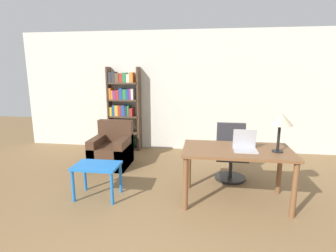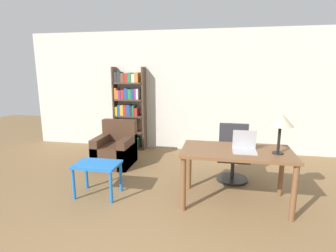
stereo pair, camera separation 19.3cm
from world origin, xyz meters
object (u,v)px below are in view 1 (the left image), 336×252
object	(u,v)px
desk	(237,157)
table_lamp	(280,119)
laptop	(245,146)
office_chair	(231,153)
bookshelf	(123,111)
side_table_blue	(97,170)
armchair	(112,151)

from	to	relation	value
desk	table_lamp	xyz separation A→B (m)	(0.51, -0.06, 0.54)
laptop	office_chair	bearing A→B (deg)	95.58
laptop	bookshelf	world-z (taller)	bookshelf
side_table_blue	office_chair	bearing A→B (deg)	26.83
laptop	side_table_blue	distance (m)	2.11
desk	armchair	size ratio (longest dim) A/B	1.73
side_table_blue	bookshelf	bearing A→B (deg)	98.49
desk	armchair	distance (m)	2.53
desk	side_table_blue	world-z (taller)	desk
armchair	table_lamp	bearing A→B (deg)	-23.81
desk	side_table_blue	size ratio (longest dim) A/B	2.31
table_lamp	bookshelf	distance (m)	3.68
armchair	office_chair	bearing A→B (deg)	-7.78
desk	office_chair	size ratio (longest dim) A/B	1.57
side_table_blue	laptop	bearing A→B (deg)	3.39
laptop	office_chair	distance (m)	0.97
desk	office_chair	xyz separation A→B (m)	(0.01, 0.85, -0.22)
desk	side_table_blue	distance (m)	1.99
office_chair	armchair	world-z (taller)	office_chair
table_lamp	armchair	bearing A→B (deg)	156.19
office_chair	armchair	xyz separation A→B (m)	(-2.24, 0.31, -0.15)
laptop	armchair	distance (m)	2.66
table_lamp	armchair	distance (m)	3.13
laptop	bookshelf	distance (m)	3.34
laptop	table_lamp	distance (m)	0.56
laptop	side_table_blue	size ratio (longest dim) A/B	0.48
armchair	bookshelf	distance (m)	1.28
laptop	office_chair	size ratio (longest dim) A/B	0.33
desk	armchair	world-z (taller)	armchair
desk	laptop	distance (m)	0.20
desk	armchair	bearing A→B (deg)	152.65
office_chair	bookshelf	size ratio (longest dim) A/B	0.49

